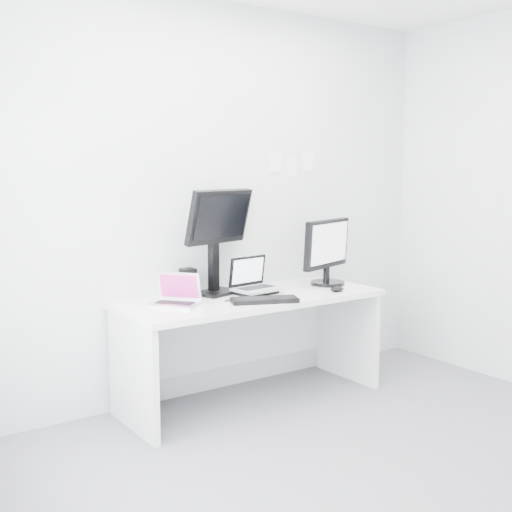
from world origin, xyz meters
The scene contains 13 objects.
ground centered at (0.00, 0.00, 0.00)m, with size 3.60×3.60×0.00m, color #58585D.
back_wall centered at (0.00, 1.60, 1.35)m, with size 3.60×3.60×0.00m, color silver.
desk centered at (0.00, 1.25, 0.36)m, with size 1.80×0.70×0.73m, color white.
macbook centered at (-0.58, 1.26, 0.84)m, with size 0.28×0.21×0.21m, color #B4B4B9.
speaker centered at (-0.34, 1.52, 0.82)m, with size 0.09×0.09×0.18m, color black.
dell_laptop centered at (0.06, 1.28, 0.86)m, with size 0.31×0.24×0.26m, color #A2A3A9.
rear_monitor centered at (-0.16, 1.43, 1.10)m, with size 0.54×0.19×0.73m, color black.
samsung_monitor centered at (0.69, 1.28, 0.98)m, with size 0.54×0.25×0.50m, color black.
keyboard centered at (-0.05, 1.03, 0.74)m, with size 0.42×0.15×0.03m, color black.
mouse centered at (0.57, 1.03, 0.75)m, with size 0.11×0.07×0.03m, color black.
wall_note_0 centered at (0.45, 1.59, 1.62)m, with size 0.10×0.00×0.14m, color white.
wall_note_1 centered at (0.60, 1.59, 1.58)m, with size 0.09×0.00×0.13m, color white.
wall_note_2 centered at (0.75, 1.59, 1.63)m, with size 0.10×0.00×0.14m, color white.
Camera 1 is at (-2.41, -2.27, 1.58)m, focal length 45.50 mm.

